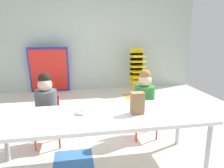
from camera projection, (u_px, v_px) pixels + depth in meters
ground_plane at (107, 138)px, 2.85m from camera, size 5.28×5.37×0.02m
back_wall at (89, 39)px, 5.13m from camera, size 5.28×0.10×2.48m
craft_table at (101, 119)px, 2.10m from camera, size 2.17×0.73×0.59m
seated_child_near_camera at (46, 103)px, 2.56m from camera, size 0.32×0.32×0.92m
seated_child_middle_seat at (144, 97)px, 2.78m from camera, size 0.32×0.31×0.92m
kid_chair_yellow_stack at (137, 68)px, 5.04m from camera, size 0.32×0.30×1.04m
folded_activity_table at (49, 70)px, 4.94m from camera, size 0.90×0.29×1.09m
paper_bag_brown at (137, 103)px, 2.11m from camera, size 0.13×0.09×0.22m
paper_plate_near_edge at (81, 114)px, 2.10m from camera, size 0.18×0.18×0.01m
donut_powdered_on_plate at (81, 112)px, 2.09m from camera, size 0.12×0.12×0.03m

